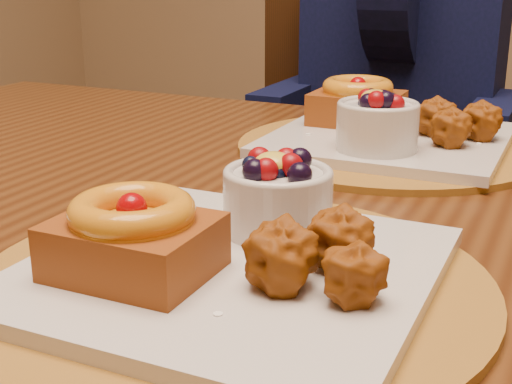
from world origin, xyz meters
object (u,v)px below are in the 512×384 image
(place_setting_near, at_px, (231,254))
(diner, at_px, (404,44))
(place_setting_far, at_px, (386,130))
(chair_far, at_px, (376,176))
(dining_table, at_px, (329,271))

(place_setting_near, xyz_separation_m, diner, (-0.12, 1.02, 0.04))
(place_setting_far, xyz_separation_m, chair_far, (-0.16, 0.57, -0.23))
(place_setting_far, bearing_deg, place_setting_near, -89.92)
(diner, bearing_deg, dining_table, -103.82)
(place_setting_near, height_order, diner, diner)
(dining_table, xyz_separation_m, place_setting_far, (-0.00, 0.21, 0.10))
(chair_far, bearing_deg, diner, 3.79)
(chair_far, distance_m, diner, 0.28)
(dining_table, distance_m, chair_far, 0.81)
(place_setting_far, distance_m, chair_far, 0.64)
(place_setting_near, bearing_deg, place_setting_far, 90.08)
(dining_table, bearing_deg, place_setting_far, 90.85)
(place_setting_near, distance_m, place_setting_far, 0.43)
(place_setting_near, height_order, place_setting_far, place_setting_far)
(dining_table, xyz_separation_m, place_setting_near, (-0.00, -0.22, 0.10))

